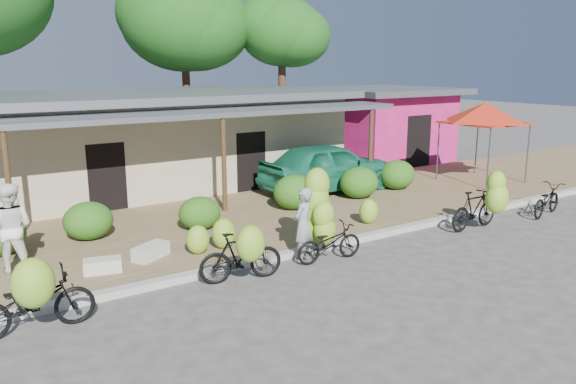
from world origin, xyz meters
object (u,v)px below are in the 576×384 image
(bystander, at_px, (11,228))
(bike_far_right, at_px, (547,200))
(bike_left, at_px, (243,254))
(red_canopy, at_px, (485,113))
(sack_near, at_px, (151,251))
(bike_right, at_px, (481,205))
(sack_far, at_px, (103,265))
(teal_van, at_px, (329,167))
(bike_center, at_px, (322,222))
(tree_center_right, at_px, (179,18))
(tree_near_right, at_px, (277,30))
(bike_far_left, at_px, (32,300))
(vendor, at_px, (303,225))

(bystander, bearing_deg, bike_far_right, -165.47)
(bike_left, height_order, bystander, bystander)
(red_canopy, xyz_separation_m, sack_near, (-13.02, -1.33, -2.34))
(bike_right, distance_m, sack_far, 9.49)
(bike_left, bearing_deg, teal_van, -37.86)
(bike_right, bearing_deg, bike_center, 80.96)
(bike_left, distance_m, bike_right, 6.97)
(tree_center_right, height_order, bike_far_right, tree_center_right)
(bike_left, bearing_deg, sack_far, 62.39)
(tree_near_right, xyz_separation_m, sack_near, (-10.57, -11.22, -5.57))
(tree_center_right, bearing_deg, bystander, -126.51)
(red_canopy, bearing_deg, bike_far_left, -167.38)
(tree_center_right, relative_size, tree_near_right, 1.15)
(red_canopy, height_order, vendor, red_canopy)
(bike_left, distance_m, sack_far, 2.95)
(bike_far_left, xyz_separation_m, bike_right, (10.87, -0.26, 0.10))
(tree_center_right, relative_size, sack_near, 9.97)
(bike_far_left, relative_size, sack_near, 2.35)
(red_canopy, bearing_deg, sack_near, -174.16)
(bike_right, bearing_deg, sack_far, 75.88)
(teal_van, bearing_deg, bike_far_left, 118.07)
(bike_far_right, bearing_deg, bike_right, 75.76)
(red_canopy, height_order, bike_center, red_canopy)
(sack_near, bearing_deg, tree_near_right, 46.72)
(bike_right, distance_m, bike_far_right, 2.89)
(bike_right, distance_m, vendor, 5.27)
(bike_left, relative_size, bike_center, 0.88)
(bystander, bearing_deg, tree_near_right, -113.29)
(bike_left, relative_size, bike_far_right, 0.97)
(red_canopy, relative_size, bystander, 1.89)
(bike_left, bearing_deg, bike_far_left, 102.91)
(bike_center, height_order, sack_near, bike_center)
(bike_left, distance_m, teal_van, 8.23)
(bike_far_right, bearing_deg, tree_near_right, -10.97)
(bike_far_left, distance_m, vendor, 5.66)
(red_canopy, xyz_separation_m, bike_far_right, (-2.06, -3.88, -2.15))
(red_canopy, distance_m, bike_far_left, 16.32)
(bike_far_left, bearing_deg, bike_center, -82.61)
(bike_far_left, height_order, sack_near, bike_far_left)
(red_canopy, bearing_deg, tree_center_right, 118.50)
(bike_far_left, bearing_deg, bystander, 0.41)
(bike_right, bearing_deg, vendor, 81.69)
(bike_left, height_order, teal_van, teal_van)
(sack_far, height_order, teal_van, teal_van)
(tree_near_right, relative_size, bike_right, 4.18)
(red_canopy, distance_m, bike_center, 10.28)
(bike_left, xyz_separation_m, teal_van, (6.29, 5.30, 0.34))
(bike_far_right, height_order, sack_near, bike_far_right)
(sack_near, height_order, bystander, bystander)
(bike_far_left, bearing_deg, sack_near, -48.12)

